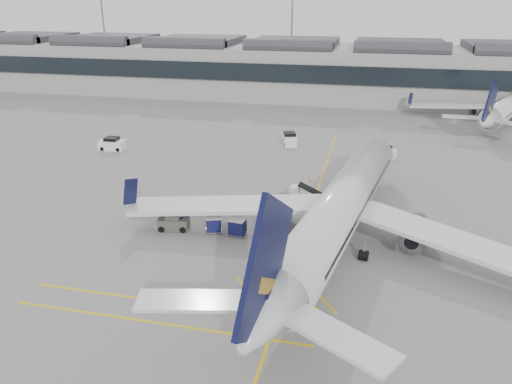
% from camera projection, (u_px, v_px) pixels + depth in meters
% --- Properties ---
extents(ground, '(220.00, 220.00, 0.00)m').
position_uv_depth(ground, '(191.00, 240.00, 46.40)').
color(ground, gray).
rests_on(ground, ground).
extents(terminal, '(200.00, 20.45, 12.40)m').
position_uv_depth(terminal, '(303.00, 69.00, 109.27)').
color(terminal, '#9E9E99').
rests_on(terminal, ground).
extents(light_masts, '(113.00, 0.60, 25.45)m').
position_uv_depth(light_masts, '(306.00, 25.00, 119.29)').
color(light_masts, slate).
rests_on(light_masts, ground).
extents(apron_markings, '(0.25, 60.00, 0.01)m').
position_uv_depth(apron_markings, '(312.00, 208.00, 53.34)').
color(apron_markings, gold).
rests_on(apron_markings, ground).
extents(airliner_main, '(39.76, 43.78, 11.71)m').
position_uv_depth(airliner_main, '(339.00, 210.00, 44.35)').
color(airliner_main, silver).
rests_on(airliner_main, ground).
extents(airliner_far, '(31.33, 34.60, 9.82)m').
position_uv_depth(airliner_far, '(508.00, 107.00, 87.48)').
color(airliner_far, silver).
rests_on(airliner_far, ground).
extents(belt_loader, '(5.00, 2.04, 2.01)m').
position_uv_depth(belt_loader, '(304.00, 196.00, 55.01)').
color(belt_loader, silver).
rests_on(belt_loader, ground).
extents(baggage_cart_a, '(1.71, 1.46, 1.66)m').
position_uv_depth(baggage_cart_a, '(237.00, 227.00, 46.99)').
color(baggage_cart_a, gray).
rests_on(baggage_cart_a, ground).
extents(baggage_cart_b, '(1.87, 1.71, 1.61)m').
position_uv_depth(baggage_cart_b, '(214.00, 224.00, 47.63)').
color(baggage_cart_b, gray).
rests_on(baggage_cart_b, ground).
extents(baggage_cart_c, '(1.70, 1.47, 1.62)m').
position_uv_depth(baggage_cart_c, '(176.00, 220.00, 48.40)').
color(baggage_cart_c, gray).
rests_on(baggage_cart_c, ground).
extents(baggage_cart_d, '(1.77, 1.54, 1.67)m').
position_uv_depth(baggage_cart_d, '(171.00, 212.00, 50.13)').
color(baggage_cart_d, gray).
rests_on(baggage_cart_d, ground).
extents(ramp_agent_a, '(0.81, 0.82, 1.91)m').
position_uv_depth(ramp_agent_a, '(235.00, 204.00, 51.86)').
color(ramp_agent_a, '#E65C0C').
rests_on(ramp_agent_a, ground).
extents(ramp_agent_b, '(1.07, 1.02, 1.74)m').
position_uv_depth(ramp_agent_b, '(267.00, 215.00, 49.42)').
color(ramp_agent_b, '#E54A0C').
rests_on(ramp_agent_b, ground).
extents(pushback_tug, '(3.11, 2.20, 1.60)m').
position_uv_depth(pushback_tug, '(174.00, 222.00, 48.30)').
color(pushback_tug, '#4D5145').
rests_on(pushback_tug, ground).
extents(safety_cone_nose, '(0.38, 0.38, 0.53)m').
position_uv_depth(safety_cone_nose, '(310.00, 179.00, 60.85)').
color(safety_cone_nose, '#F24C0A').
rests_on(safety_cone_nose, ground).
extents(safety_cone_engine, '(0.34, 0.34, 0.47)m').
position_uv_depth(safety_cone_engine, '(349.00, 231.00, 47.64)').
color(safety_cone_engine, '#F24C0A').
rests_on(safety_cone_engine, ground).
extents(service_van_left, '(3.76, 2.00, 1.89)m').
position_uv_depth(service_van_left, '(112.00, 144.00, 73.09)').
color(service_van_left, white).
rests_on(service_van_left, ground).
extents(service_van_mid, '(2.90, 4.05, 1.88)m').
position_uv_depth(service_van_mid, '(289.00, 139.00, 75.70)').
color(service_van_mid, white).
rests_on(service_van_mid, ground).
extents(service_van_right, '(3.55, 2.83, 1.63)m').
position_uv_depth(service_van_right, '(384.00, 152.00, 69.82)').
color(service_van_right, white).
rests_on(service_van_right, ground).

